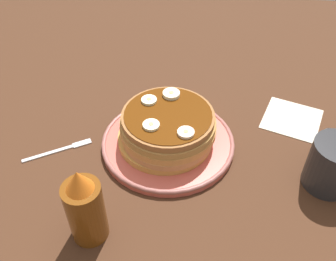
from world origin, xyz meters
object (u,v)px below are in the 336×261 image
(banana_slice_2, at_px, (151,125))
(napkin, at_px, (292,119))
(coffee_mug, at_px, (332,163))
(banana_slice_3, at_px, (149,100))
(syrup_bottle, at_px, (85,208))
(plate, at_px, (168,142))
(fork, at_px, (62,149))
(banana_slice_0, at_px, (186,133))
(pancake_stack, at_px, (167,128))
(banana_slice_1, at_px, (170,94))

(banana_slice_2, relative_size, napkin, 0.27)
(coffee_mug, bearing_deg, banana_slice_3, 74.54)
(napkin, xyz_separation_m, syrup_bottle, (-0.30, 0.34, 0.06))
(plate, xyz_separation_m, coffee_mug, (-0.06, -0.28, 0.04))
(fork, relative_size, syrup_bottle, 0.83)
(banana_slice_0, xyz_separation_m, banana_slice_3, (0.08, 0.07, -0.00))
(banana_slice_0, xyz_separation_m, banana_slice_2, (0.01, 0.06, -0.00))
(plate, height_order, pancake_stack, pancake_stack)
(pancake_stack, distance_m, banana_slice_2, 0.05)
(pancake_stack, xyz_separation_m, coffee_mug, (-0.06, -0.28, 0.00))
(pancake_stack, distance_m, napkin, 0.27)
(coffee_mug, height_order, fork, coffee_mug)
(fork, xyz_separation_m, syrup_bottle, (-0.17, -0.10, 0.06))
(plate, height_order, coffee_mug, coffee_mug)
(banana_slice_1, height_order, syrup_bottle, syrup_bottle)
(napkin, relative_size, syrup_bottle, 0.78)
(banana_slice_2, distance_m, banana_slice_3, 0.07)
(banana_slice_0, height_order, banana_slice_1, banana_slice_1)
(banana_slice_2, height_order, napkin, banana_slice_2)
(napkin, height_order, fork, fork)
(plate, height_order, banana_slice_2, banana_slice_2)
(coffee_mug, relative_size, syrup_bottle, 0.83)
(napkin, bearing_deg, banana_slice_0, 125.60)
(banana_slice_3, bearing_deg, banana_slice_0, -136.83)
(pancake_stack, height_order, banana_slice_3, banana_slice_3)
(syrup_bottle, bearing_deg, coffee_mug, -68.91)
(pancake_stack, relative_size, syrup_bottle, 1.30)
(banana_slice_2, distance_m, syrup_bottle, 0.18)
(fork, height_order, syrup_bottle, syrup_bottle)
(napkin, relative_size, fork, 0.95)
(banana_slice_3, relative_size, syrup_bottle, 0.20)
(banana_slice_0, relative_size, banana_slice_1, 0.89)
(banana_slice_0, relative_size, banana_slice_3, 1.01)
(banana_slice_0, distance_m, napkin, 0.27)
(fork, bearing_deg, coffee_mug, -92.46)
(syrup_bottle, bearing_deg, banana_slice_2, -23.22)
(banana_slice_1, bearing_deg, syrup_bottle, 159.95)
(fork, bearing_deg, plate, -79.86)
(pancake_stack, relative_size, banana_slice_2, 6.24)
(fork, bearing_deg, pancake_stack, -79.90)
(banana_slice_1, bearing_deg, fork, 114.76)
(pancake_stack, height_order, napkin, pancake_stack)
(pancake_stack, height_order, banana_slice_2, banana_slice_2)
(pancake_stack, bearing_deg, fork, 100.10)
(fork, bearing_deg, syrup_bottle, -148.58)
(banana_slice_2, relative_size, banana_slice_3, 1.03)
(fork, bearing_deg, napkin, -72.58)
(plate, distance_m, syrup_bottle, 0.23)
(banana_slice_0, bearing_deg, coffee_mug, -92.18)
(syrup_bottle, bearing_deg, banana_slice_1, -20.05)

